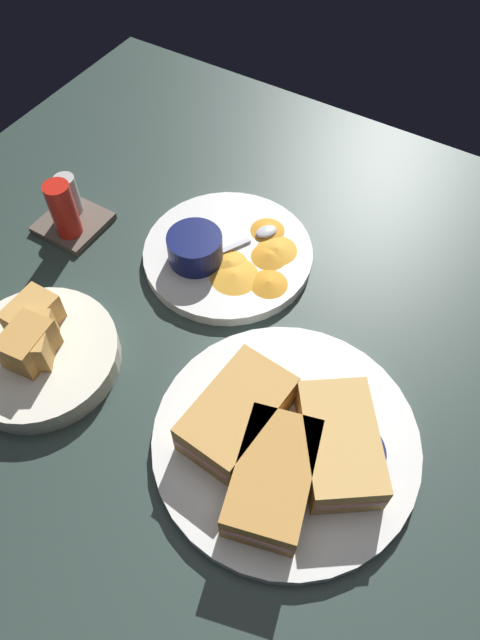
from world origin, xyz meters
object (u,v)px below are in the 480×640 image
(plate_sandwich_main, at_px, (286,440))
(plate_chips_companion, at_px, (228,254))
(sandwich_half_extra, at_px, (339,444))
(spoon_by_dark_ramekin, at_px, (293,438))
(bread_basket_rear, at_px, (38,351))
(ramekin_light_gravy, at_px, (195,247))
(condiment_caddy, at_px, (68,211))
(sandwich_half_far, at_px, (273,477))
(spoon_by_gravy_ramekin, at_px, (258,235))
(sandwich_half_near, at_px, (237,413))
(ramekin_dark_sauce, at_px, (346,457))

(plate_sandwich_main, relative_size, plate_chips_companion, 1.26)
(sandwich_half_extra, distance_m, spoon_by_dark_ramekin, 0.05)
(plate_chips_companion, relative_size, bread_basket_rear, 1.23)
(plate_sandwich_main, bearing_deg, ramekin_light_gravy, 54.18)
(ramekin_light_gravy, bearing_deg, condiment_caddy, 99.39)
(sandwich_half_far, distance_m, sandwich_half_extra, 0.08)
(spoon_by_dark_ramekin, relative_size, spoon_by_gravy_ramekin, 1.06)
(sandwich_half_near, xyz_separation_m, spoon_by_dark_ramekin, (0.01, -0.06, -0.02))
(ramekin_dark_sauce, height_order, spoon_by_dark_ramekin, ramekin_dark_sauce)
(plate_chips_companion, bearing_deg, condiment_caddy, 106.72)
(sandwich_half_near, relative_size, bread_basket_rear, 0.72)
(plate_chips_companion, bearing_deg, sandwich_half_near, -145.67)
(sandwich_half_extra, relative_size, condiment_caddy, 1.58)
(sandwich_half_far, bearing_deg, bread_basket_rear, 90.99)
(sandwich_half_extra, bearing_deg, condiment_caddy, 75.83)
(ramekin_light_gravy, xyz_separation_m, condiment_caddy, (-0.03, 0.20, -0.00))
(plate_chips_companion, distance_m, ramekin_light_gravy, 0.06)
(sandwich_half_extra, distance_m, condiment_caddy, 0.50)
(spoon_by_dark_ramekin, distance_m, plate_chips_companion, 0.29)
(ramekin_dark_sauce, bearing_deg, spoon_by_gravy_ramekin, 45.47)
(bread_basket_rear, xyz_separation_m, condiment_caddy, (0.20, 0.12, 0.01))
(plate_chips_companion, bearing_deg, ramekin_dark_sauce, -126.30)
(plate_chips_companion, bearing_deg, sandwich_half_extra, -126.39)
(plate_sandwich_main, height_order, sandwich_half_far, sandwich_half_far)
(plate_sandwich_main, xyz_separation_m, sandwich_half_extra, (0.01, -0.06, 0.03))
(sandwich_half_far, relative_size, spoon_by_dark_ramekin, 1.47)
(plate_chips_companion, xyz_separation_m, spoon_by_gravy_ramekin, (0.04, -0.02, 0.01))
(plate_chips_companion, bearing_deg, bread_basket_rear, 158.21)
(plate_chips_companion, height_order, bread_basket_rear, bread_basket_rear)
(ramekin_light_gravy, bearing_deg, sandwich_half_near, -135.57)
(ramekin_dark_sauce, xyz_separation_m, bread_basket_rear, (-0.07, 0.37, -0.01))
(sandwich_half_near, height_order, condiment_caddy, condiment_caddy)
(spoon_by_dark_ramekin, bearing_deg, spoon_by_gravy_ramekin, 37.16)
(spoon_by_gravy_ramekin, bearing_deg, bread_basket_rear, 157.23)
(sandwich_half_far, height_order, bread_basket_rear, bread_basket_rear)
(sandwich_half_near, distance_m, spoon_by_dark_ramekin, 0.07)
(sandwich_half_far, xyz_separation_m, ramekin_light_gravy, (0.22, 0.24, -0.00))
(sandwich_half_near, height_order, spoon_by_gravy_ramekin, sandwich_half_near)
(plate_chips_companion, relative_size, condiment_caddy, 2.48)
(plate_chips_companion, bearing_deg, plate_sandwich_main, -135.04)
(spoon_by_dark_ramekin, xyz_separation_m, plate_chips_companion, (0.20, 0.21, -0.01))
(ramekin_dark_sauce, relative_size, spoon_by_dark_ramekin, 0.79)
(bread_basket_rear, height_order, condiment_caddy, condiment_caddy)
(plate_sandwich_main, relative_size, condiment_caddy, 3.14)
(sandwich_half_extra, distance_m, spoon_by_gravy_ramekin, 0.33)
(plate_sandwich_main, height_order, bread_basket_rear, bread_basket_rear)
(spoon_by_dark_ramekin, bearing_deg, plate_sandwich_main, 99.04)
(sandwich_half_near, distance_m, ramekin_dark_sauce, 0.12)
(ramekin_dark_sauce, bearing_deg, plate_sandwich_main, 94.13)
(plate_chips_companion, distance_m, condiment_caddy, 0.24)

